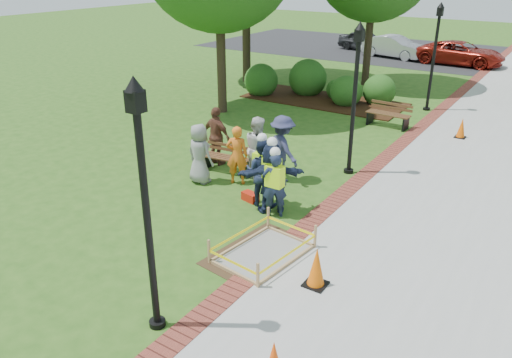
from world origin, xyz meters
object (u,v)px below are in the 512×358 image
Objects in this scene: hivis_worker_a at (272,175)px; hivis_worker_b at (275,182)px; wet_concrete_pad at (263,246)px; bench_near at (226,164)px; lamp_near at (145,193)px; hivis_worker_c at (262,170)px.

hivis_worker_b is at bearing -41.55° from hivis_worker_a.
bench_near is at bearing 136.13° from wet_concrete_pad.
hivis_worker_c is (-1.01, 4.87, -1.54)m from lamp_near.
wet_concrete_pad is at bearing -56.56° from hivis_worker_c.
hivis_worker_b is 0.93× the size of hivis_worker_c.
hivis_worker_b is at bearing -31.61° from hivis_worker_c.
wet_concrete_pad is 1.94m from hivis_worker_b.
hivis_worker_a is 0.45m from hivis_worker_c.
lamp_near is at bearing -84.62° from hivis_worker_b.
hivis_worker_c reaches higher than wet_concrete_pad.
hivis_worker_a is at bearing 117.08° from wet_concrete_pad.
bench_near is at bearing 149.23° from hivis_worker_c.
hivis_worker_a is (-0.61, 4.68, -1.53)m from lamp_near.
lamp_near is 5.21m from hivis_worker_c.
wet_concrete_pad is at bearing -65.75° from hivis_worker_b.
hivis_worker_b is (-0.75, 1.67, 0.65)m from wet_concrete_pad.
lamp_near is 4.96m from hivis_worker_a.
wet_concrete_pad is 2.53m from hivis_worker_c.
bench_near is 3.11m from hivis_worker_b.
bench_near is 0.79× the size of hivis_worker_a.
bench_near is 2.45m from hivis_worker_c.
bench_near is (-3.36, 3.23, 0.02)m from wet_concrete_pad.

